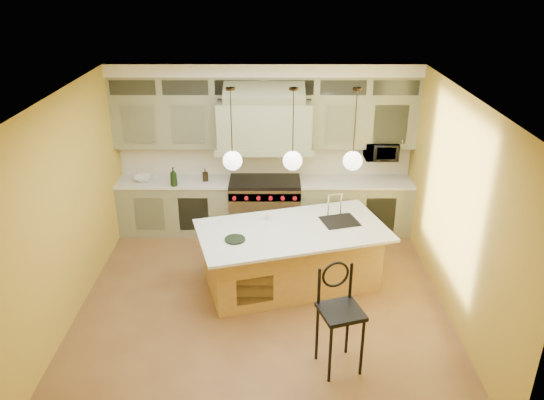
{
  "coord_description": "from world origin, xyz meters",
  "views": [
    {
      "loc": [
        0.14,
        -6.19,
        4.33
      ],
      "look_at": [
        0.13,
        0.7,
        1.23
      ],
      "focal_mm": 35.0,
      "sensor_mm": 36.0,
      "label": 1
    }
  ],
  "objects_px": {
    "range": "(265,205)",
    "counter_stool": "(340,311)",
    "microwave": "(381,151)",
    "kitchen_island": "(291,255)"
  },
  "relations": [
    {
      "from": "counter_stool",
      "to": "microwave",
      "type": "xyz_separation_m",
      "value": [
        1.06,
        3.53,
        0.7
      ]
    },
    {
      "from": "kitchen_island",
      "to": "microwave",
      "type": "bearing_deg",
      "value": 33.54
    },
    {
      "from": "microwave",
      "to": "range",
      "type": "bearing_deg",
      "value": -176.88
    },
    {
      "from": "kitchen_island",
      "to": "microwave",
      "type": "distance_m",
      "value": 2.57
    },
    {
      "from": "kitchen_island",
      "to": "range",
      "type": "bearing_deg",
      "value": 87.63
    },
    {
      "from": "range",
      "to": "kitchen_island",
      "type": "xyz_separation_m",
      "value": [
        0.41,
        -1.69,
        -0.01
      ]
    },
    {
      "from": "range",
      "to": "counter_stool",
      "type": "bearing_deg",
      "value": -75.44
    },
    {
      "from": "kitchen_island",
      "to": "counter_stool",
      "type": "xyz_separation_m",
      "value": [
        0.48,
        -1.73,
        0.28
      ]
    },
    {
      "from": "counter_stool",
      "to": "microwave",
      "type": "bearing_deg",
      "value": 55.79
    },
    {
      "from": "counter_stool",
      "to": "microwave",
      "type": "relative_size",
      "value": 2.41
    }
  ]
}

